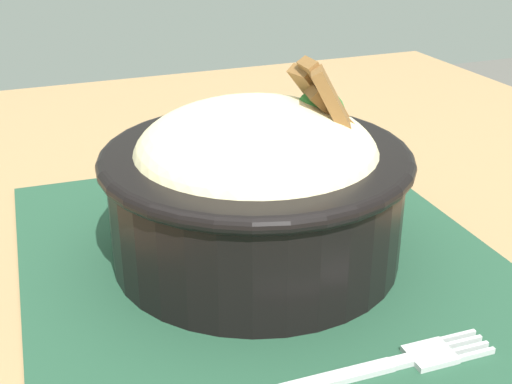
{
  "coord_description": "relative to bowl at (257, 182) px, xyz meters",
  "views": [
    {
      "loc": [
        0.32,
        -0.16,
        0.99
      ],
      "look_at": [
        -0.08,
        -0.01,
        0.8
      ],
      "focal_mm": 47.51,
      "sensor_mm": 36.0,
      "label": 1
    }
  ],
  "objects": [
    {
      "name": "placemat",
      "position": [
        0.04,
        -0.0,
        -0.06
      ],
      "size": [
        0.46,
        0.35,
        0.0
      ],
      "primitive_type": "cube",
      "rotation": [
        0.0,
        0.0,
        -0.04
      ],
      "color": "#1E422D",
      "rests_on": "table"
    },
    {
      "name": "bowl",
      "position": [
        0.0,
        0.0,
        0.0
      ],
      "size": [
        0.22,
        0.22,
        0.14
      ],
      "color": "black",
      "rests_on": "placemat"
    },
    {
      "name": "fork",
      "position": [
        0.15,
        0.02,
        -0.06
      ],
      "size": [
        0.02,
        0.14,
        0.0
      ],
      "color": "#B8B8B8",
      "rests_on": "placemat"
    }
  ]
}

